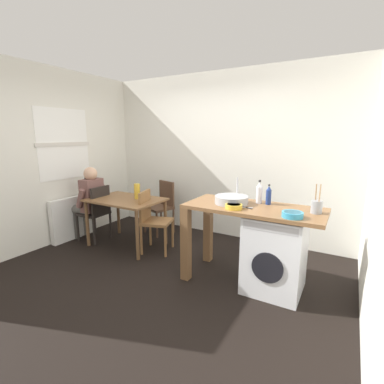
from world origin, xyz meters
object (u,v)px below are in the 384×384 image
at_px(chair_spare_by_wall, 162,204).
at_px(bottle_squat_brown, 269,195).
at_px(mixing_bowl, 234,206).
at_px(utensil_crock, 317,207).
at_px(dining_table, 126,205).
at_px(bottle_tall_green, 259,193).
at_px(chair_person_seat, 96,210).
at_px(colander, 292,214).
at_px(washing_machine, 275,253).
at_px(vase, 137,191).
at_px(seated_person, 88,199).
at_px(chair_opposite, 152,218).

bearing_deg(chair_spare_by_wall, bottle_squat_brown, 176.60).
xyz_separation_m(mixing_bowl, utensil_crock, (0.78, 0.25, 0.04)).
distance_m(dining_table, bottle_squat_brown, 2.19).
height_order(bottle_tall_green, bottle_squat_brown, bottle_tall_green).
distance_m(chair_spare_by_wall, mixing_bowl, 2.14).
bearing_deg(mixing_bowl, chair_person_seat, 173.97).
relative_size(bottle_squat_brown, colander, 1.15).
height_order(bottle_squat_brown, utensil_crock, utensil_crock).
height_order(dining_table, chair_person_seat, chair_person_seat).
xyz_separation_m(washing_machine, colander, (0.19, -0.22, 0.52)).
xyz_separation_m(washing_machine, vase, (-2.15, 0.26, 0.43)).
xyz_separation_m(chair_spare_by_wall, seated_person, (-0.83, -0.88, 0.16)).
xyz_separation_m(chair_spare_by_wall, colander, (2.37, -1.14, 0.44)).
bearing_deg(vase, bottle_tall_green, -2.41).
xyz_separation_m(dining_table, chair_spare_by_wall, (0.12, 0.77, -0.14)).
relative_size(chair_opposite, washing_machine, 1.05).
xyz_separation_m(bottle_tall_green, vase, (-1.90, 0.08, -0.19)).
bearing_deg(chair_spare_by_wall, vase, 109.22).
bearing_deg(colander, chair_opposite, 168.73).
relative_size(mixing_bowl, utensil_crock, 0.61).
height_order(chair_person_seat, chair_opposite, same).
distance_m(bottle_squat_brown, colander, 0.52).
relative_size(bottle_squat_brown, mixing_bowl, 1.27).
bearing_deg(chair_spare_by_wall, colander, 171.01).
relative_size(mixing_bowl, colander, 0.91).
distance_m(chair_person_seat, chair_spare_by_wall, 1.09).
distance_m(mixing_bowl, utensil_crock, 0.82).
distance_m(chair_opposite, washing_machine, 1.84).
xyz_separation_m(bottle_tall_green, colander, (0.44, -0.39, -0.09)).
bearing_deg(seated_person, dining_table, -84.41).
distance_m(bottle_tall_green, utensil_crock, 0.64).
bearing_deg(chair_person_seat, chair_spare_by_wall, -40.36).
relative_size(chair_spare_by_wall, seated_person, 0.75).
distance_m(seated_person, colander, 3.22).
bearing_deg(dining_table, washing_machine, -3.86).
xyz_separation_m(seated_person, bottle_tall_green, (2.75, 0.12, 0.37)).
height_order(chair_opposite, bottle_squat_brown, bottle_squat_brown).
bearing_deg(seated_person, chair_spare_by_wall, -46.20).
bearing_deg(chair_spare_by_wall, chair_opposite, 132.47).
height_order(chair_spare_by_wall, washing_machine, chair_spare_by_wall).
relative_size(washing_machine, colander, 4.30).
height_order(chair_spare_by_wall, seated_person, seated_person).
xyz_separation_m(chair_opposite, mixing_bowl, (1.41, -0.38, 0.44)).
bearing_deg(mixing_bowl, utensil_crock, 17.67).
height_order(seated_person, washing_machine, seated_person).
relative_size(chair_person_seat, bottle_tall_green, 3.32).
relative_size(seated_person, vase, 5.20).
xyz_separation_m(utensil_crock, colander, (-0.18, -0.27, -0.04)).
bearing_deg(bottle_tall_green, colander, -41.57).
distance_m(dining_table, bottle_tall_green, 2.09).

